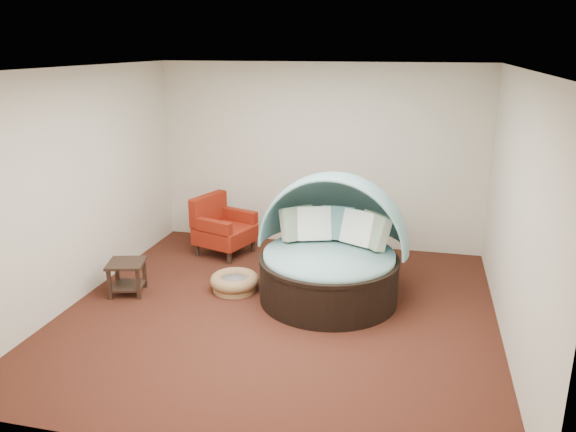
% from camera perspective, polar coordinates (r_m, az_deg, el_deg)
% --- Properties ---
extents(floor, '(5.00, 5.00, 0.00)m').
position_cam_1_polar(floor, '(6.75, -0.93, -9.75)').
color(floor, '#461F14').
rests_on(floor, ground).
extents(wall_back, '(5.00, 0.00, 5.00)m').
position_cam_1_polar(wall_back, '(8.62, 3.17, 6.05)').
color(wall_back, beige).
rests_on(wall_back, floor).
extents(wall_front, '(5.00, 0.00, 5.00)m').
position_cam_1_polar(wall_front, '(4.01, -10.01, -7.42)').
color(wall_front, beige).
rests_on(wall_front, floor).
extents(wall_left, '(0.00, 5.00, 5.00)m').
position_cam_1_polar(wall_left, '(7.26, -20.49, 2.90)').
color(wall_left, beige).
rests_on(wall_left, floor).
extents(wall_right, '(0.00, 5.00, 5.00)m').
position_cam_1_polar(wall_right, '(6.14, 22.24, 0.23)').
color(wall_right, beige).
rests_on(wall_right, floor).
extents(ceiling, '(5.00, 5.00, 0.00)m').
position_cam_1_polar(ceiling, '(6.03, -1.06, 14.75)').
color(ceiling, white).
rests_on(ceiling, wall_back).
extents(canopy_daybed, '(1.92, 1.83, 1.57)m').
position_cam_1_polar(canopy_daybed, '(6.90, 4.42, -2.61)').
color(canopy_daybed, black).
rests_on(canopy_daybed, floor).
extents(pet_basket, '(0.77, 0.77, 0.22)m').
position_cam_1_polar(pet_basket, '(7.30, -5.44, -6.69)').
color(pet_basket, olive).
rests_on(pet_basket, floor).
extents(red_armchair, '(0.95, 0.95, 0.88)m').
position_cam_1_polar(red_armchair, '(8.49, -6.75, -1.16)').
color(red_armchair, black).
rests_on(red_armchair, floor).
extents(side_table, '(0.54, 0.54, 0.43)m').
position_cam_1_polar(side_table, '(7.40, -16.04, -5.60)').
color(side_table, black).
rests_on(side_table, floor).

